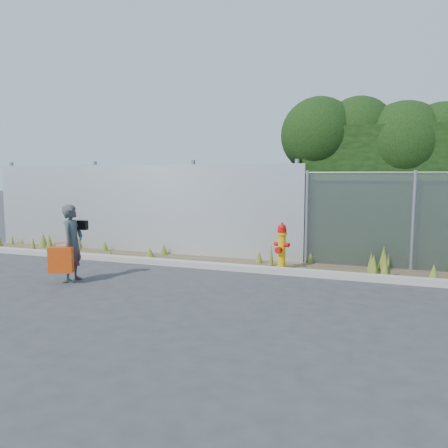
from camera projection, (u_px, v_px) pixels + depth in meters
ground at (213, 294)px, 7.21m from camera, size 80.00×80.00×0.00m
curb at (244, 268)px, 8.89m from camera, size 16.00×0.22×0.12m
weed_strip at (282, 261)px, 9.30m from camera, size 16.00×1.30×0.53m
corrugated_fence at (136, 209)px, 10.99m from camera, size 8.50×0.21×2.30m
fire_hydrant at (282, 247)px, 8.92m from camera, size 0.33×0.30×0.99m
woman at (73, 243)px, 7.99m from camera, size 0.43×0.57×1.42m
red_tote_bag at (61, 260)px, 7.79m from camera, size 0.42×0.15×0.55m
black_shoulder_bag at (82, 225)px, 8.15m from camera, size 0.23×0.10×0.18m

